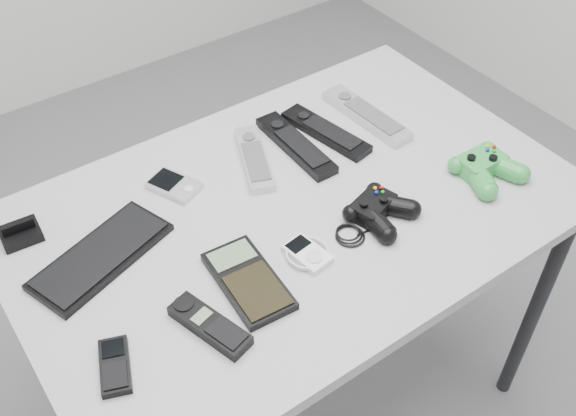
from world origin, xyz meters
TOP-DOWN VIEW (x-y plane):
  - floor at (0.00, 0.00)m, footprint 3.50×3.50m
  - desk at (0.07, -0.06)m, footprint 1.14×0.73m
  - pda_keyboard at (-0.31, 0.03)m, footprint 0.30×0.20m
  - dock_bracket at (-0.41, 0.17)m, footprint 0.08×0.07m
  - pda at (-0.10, 0.13)m, footprint 0.10×0.12m
  - remote_silver_a at (0.08, 0.10)m, footprint 0.13×0.21m
  - remote_black_a at (0.18, 0.08)m, footprint 0.06×0.24m
  - remote_black_b at (0.26, 0.08)m, footprint 0.10×0.24m
  - remote_silver_b at (0.38, 0.08)m, footprint 0.07×0.25m
  - mobile_phone at (-0.39, -0.21)m, footprint 0.08×0.12m
  - cordless_handset at (-0.22, -0.23)m, footprint 0.09×0.16m
  - calculator at (-0.12, -0.18)m, footprint 0.11×0.20m
  - mp3_player at (0.01, -0.19)m, footprint 0.10×0.10m
  - controller_black at (0.19, -0.19)m, footprint 0.25×0.19m
  - controller_green at (0.46, -0.22)m, footprint 0.14×0.15m

SIDE VIEW (x-z plane):
  - floor at x=0.00m, z-range 0.00..0.00m
  - desk at x=0.07m, z-range 0.31..1.08m
  - mp3_player at x=0.01m, z-range 0.76..0.78m
  - pda at x=-0.10m, z-range 0.76..0.78m
  - pda_keyboard at x=-0.31m, z-range 0.76..0.78m
  - mobile_phone at x=-0.39m, z-range 0.76..0.78m
  - calculator at x=-0.12m, z-range 0.76..0.78m
  - remote_black_b at x=0.26m, z-range 0.76..0.78m
  - remote_silver_a at x=0.08m, z-range 0.76..0.79m
  - cordless_handset at x=-0.22m, z-range 0.76..0.79m
  - remote_black_a at x=0.18m, z-range 0.76..0.79m
  - remote_silver_b at x=0.38m, z-range 0.76..0.79m
  - dock_bracket at x=-0.41m, z-range 0.76..0.80m
  - controller_black at x=0.19m, z-range 0.76..0.81m
  - controller_green at x=0.46m, z-range 0.76..0.81m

